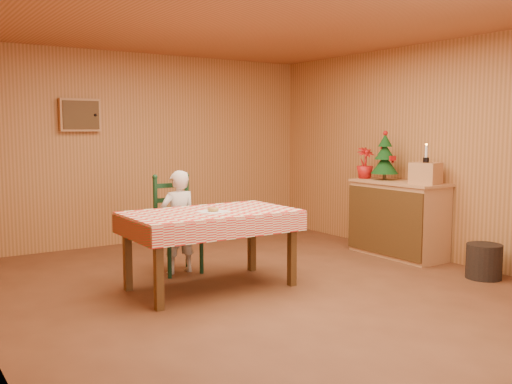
% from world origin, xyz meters
% --- Properties ---
extents(ground, '(6.00, 6.00, 0.00)m').
position_xyz_m(ground, '(0.00, 0.00, 0.00)').
color(ground, brown).
rests_on(ground, ground).
extents(cabin_walls, '(5.10, 6.05, 2.65)m').
position_xyz_m(cabin_walls, '(-0.00, 0.53, 1.83)').
color(cabin_walls, '#B87A42').
rests_on(cabin_walls, ground).
extents(dining_table, '(1.66, 0.96, 0.77)m').
position_xyz_m(dining_table, '(-0.41, 0.39, 0.69)').
color(dining_table, '#523416').
rests_on(dining_table, ground).
extents(ladder_chair, '(0.44, 0.40, 1.08)m').
position_xyz_m(ladder_chair, '(-0.41, 1.18, 0.50)').
color(ladder_chair, black).
rests_on(ladder_chair, ground).
extents(seated_child, '(0.41, 0.27, 1.12)m').
position_xyz_m(seated_child, '(-0.41, 1.12, 0.56)').
color(seated_child, silver).
rests_on(seated_child, ground).
extents(napkin, '(0.32, 0.32, 0.00)m').
position_xyz_m(napkin, '(-0.41, 0.34, 0.77)').
color(napkin, white).
rests_on(napkin, dining_table).
extents(donut, '(0.13, 0.13, 0.04)m').
position_xyz_m(donut, '(-0.41, 0.34, 0.79)').
color(donut, '#BB8D43').
rests_on(donut, napkin).
extents(shelf_unit, '(0.54, 1.24, 0.93)m').
position_xyz_m(shelf_unit, '(2.22, 0.38, 0.47)').
color(shelf_unit, tan).
rests_on(shelf_unit, ground).
extents(crate, '(0.37, 0.37, 0.25)m').
position_xyz_m(crate, '(2.23, -0.02, 1.06)').
color(crate, tan).
rests_on(crate, shelf_unit).
extents(christmas_tree, '(0.34, 0.34, 0.62)m').
position_xyz_m(christmas_tree, '(2.23, 0.63, 1.21)').
color(christmas_tree, '#523416').
rests_on(christmas_tree, shelf_unit).
extents(flower_arrangement, '(0.27, 0.27, 0.40)m').
position_xyz_m(flower_arrangement, '(2.18, 0.93, 1.13)').
color(flower_arrangement, '#AA110F').
rests_on(flower_arrangement, shelf_unit).
extents(candle_set, '(0.07, 0.07, 0.22)m').
position_xyz_m(candle_set, '(2.23, -0.02, 1.24)').
color(candle_set, black).
rests_on(candle_set, crate).
extents(storage_bin, '(0.39, 0.39, 0.37)m').
position_xyz_m(storage_bin, '(2.17, -0.87, 0.18)').
color(storage_bin, black).
rests_on(storage_bin, ground).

